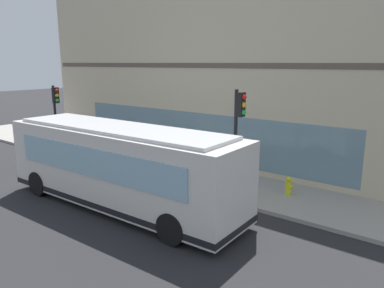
% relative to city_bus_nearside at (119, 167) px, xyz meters
% --- Properties ---
extents(ground, '(120.00, 120.00, 0.00)m').
position_rel_city_bus_nearside_xyz_m(ground, '(0.09, 1.27, -1.55)').
color(ground, '#262628').
extents(sidewalk_curb, '(3.53, 40.00, 0.15)m').
position_rel_city_bus_nearside_xyz_m(sidewalk_curb, '(4.46, 1.27, -1.48)').
color(sidewalk_curb, '#9E9991').
rests_on(sidewalk_curb, ground).
extents(building_corner, '(6.93, 23.42, 9.39)m').
position_rel_city_bus_nearside_xyz_m(building_corner, '(9.66, 1.27, 3.13)').
color(building_corner, beige).
rests_on(building_corner, ground).
extents(city_bus_nearside, '(2.85, 10.11, 3.07)m').
position_rel_city_bus_nearside_xyz_m(city_bus_nearside, '(0.00, 0.00, 0.00)').
color(city_bus_nearside, silver).
rests_on(city_bus_nearside, ground).
extents(traffic_light_near_corner, '(0.32, 0.49, 4.19)m').
position_rel_city_bus_nearside_xyz_m(traffic_light_near_corner, '(3.15, -3.15, 1.51)').
color(traffic_light_near_corner, black).
rests_on(traffic_light_near_corner, sidewalk_curb).
extents(traffic_light_down_block, '(0.32, 0.49, 3.88)m').
position_rel_city_bus_nearside_xyz_m(traffic_light_down_block, '(3.18, 9.09, 1.30)').
color(traffic_light_down_block, black).
rests_on(traffic_light_down_block, sidewalk_curb).
extents(fire_hydrant, '(0.35, 0.35, 0.74)m').
position_rel_city_bus_nearside_xyz_m(fire_hydrant, '(4.72, -4.60, -1.04)').
color(fire_hydrant, gold).
rests_on(fire_hydrant, sidewalk_curb).
extents(pedestrian_walking_along_curb, '(0.32, 0.32, 1.65)m').
position_rel_city_bus_nearside_xyz_m(pedestrian_walking_along_curb, '(5.02, 3.39, -0.46)').
color(pedestrian_walking_along_curb, gold).
rests_on(pedestrian_walking_along_curb, sidewalk_curb).
extents(pedestrian_near_building_entrance, '(0.32, 0.32, 1.57)m').
position_rel_city_bus_nearside_xyz_m(pedestrian_near_building_entrance, '(4.34, 6.89, -0.51)').
color(pedestrian_near_building_entrance, silver).
rests_on(pedestrian_near_building_entrance, sidewalk_curb).
extents(pedestrian_near_hydrant, '(0.32, 0.32, 1.54)m').
position_rel_city_bus_nearside_xyz_m(pedestrian_near_hydrant, '(4.09, 1.50, -0.53)').
color(pedestrian_near_hydrant, gold).
rests_on(pedestrian_near_hydrant, sidewalk_curb).
extents(pedestrian_by_light_pole, '(0.32, 0.32, 1.81)m').
position_rel_city_bus_nearside_xyz_m(pedestrian_by_light_pole, '(4.18, 8.58, -0.36)').
color(pedestrian_by_light_pole, black).
rests_on(pedestrian_by_light_pole, sidewalk_curb).
extents(newspaper_vending_box, '(0.44, 0.43, 0.90)m').
position_rel_city_bus_nearside_xyz_m(newspaper_vending_box, '(4.24, -1.20, -0.95)').
color(newspaper_vending_box, '#BF3F19').
rests_on(newspaper_vending_box, sidewalk_curb).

